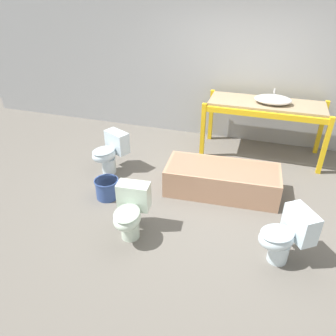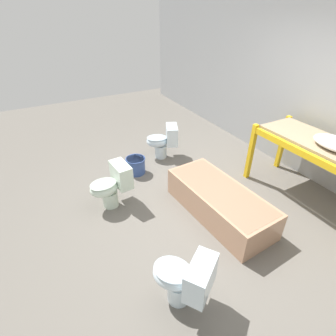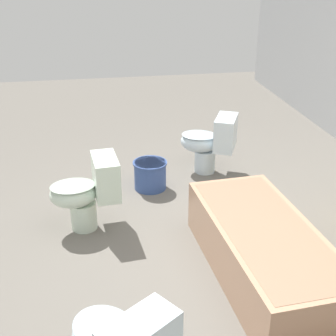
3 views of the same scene
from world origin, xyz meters
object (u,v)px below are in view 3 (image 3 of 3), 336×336
(toilet_far, at_px, (87,191))
(toilet_extra, at_px, (210,141))
(bathtub_main, at_px, (264,248))
(bucket_white, at_px, (150,174))

(toilet_far, distance_m, toilet_extra, 1.58)
(bathtub_main, distance_m, bucket_white, 1.66)
(toilet_far, bearing_deg, bucket_white, 130.81)
(toilet_extra, bearing_deg, toilet_far, -30.24)
(bathtub_main, xyz_separation_m, toilet_far, (-0.90, -1.24, 0.12))
(bathtub_main, height_order, toilet_extra, toilet_extra)
(toilet_extra, bearing_deg, bucket_white, -43.59)
(bucket_white, bearing_deg, toilet_extra, 111.51)
(toilet_extra, distance_m, bucket_white, 0.76)
(bathtub_main, relative_size, toilet_extra, 2.46)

